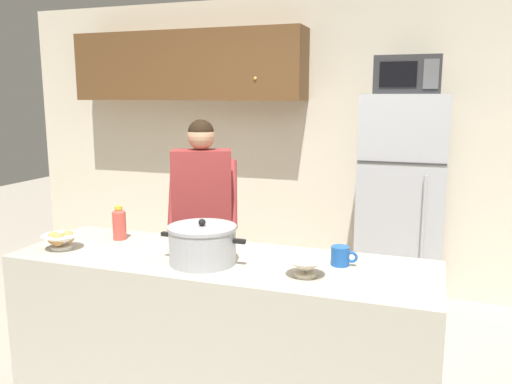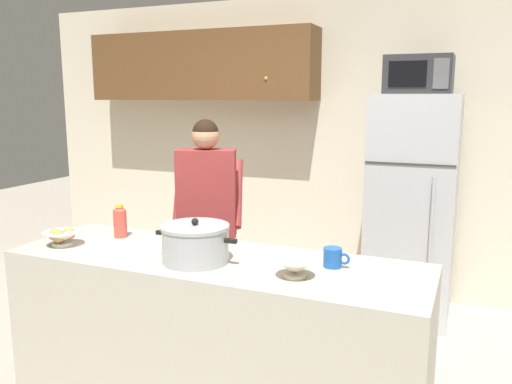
# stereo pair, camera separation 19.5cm
# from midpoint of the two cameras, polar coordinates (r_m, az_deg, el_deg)

# --- Properties ---
(back_wall_unit) EXTENTS (6.00, 0.48, 2.60)m
(back_wall_unit) POSITION_cam_midpoint_polar(r_m,az_deg,el_deg) (4.77, 6.58, 6.82)
(back_wall_unit) COLOR beige
(back_wall_unit) RESTS_ON ground
(kitchen_island) EXTENTS (2.17, 0.68, 0.92)m
(kitchen_island) POSITION_cam_midpoint_polar(r_m,az_deg,el_deg) (2.87, -2.44, -16.00)
(kitchen_island) COLOR #BCB7A8
(kitchen_island) RESTS_ON ground
(refrigerator) EXTENTS (0.64, 0.68, 1.75)m
(refrigerator) POSITION_cam_midpoint_polar(r_m,az_deg,el_deg) (4.27, 17.92, -1.70)
(refrigerator) COLOR #B7BABF
(refrigerator) RESTS_ON ground
(microwave) EXTENTS (0.48, 0.37, 0.28)m
(microwave) POSITION_cam_midpoint_polar(r_m,az_deg,el_deg) (4.16, 18.69, 12.04)
(microwave) COLOR #2D2D30
(microwave) RESTS_ON refrigerator
(person_near_pot) EXTENTS (0.58, 0.54, 1.58)m
(person_near_pot) POSITION_cam_midpoint_polar(r_m,az_deg,el_deg) (3.62, -3.85, -1.62)
(person_near_pot) COLOR #726656
(person_near_pot) RESTS_ON ground
(cooking_pot) EXTENTS (0.45, 0.34, 0.23)m
(cooking_pot) POSITION_cam_midpoint_polar(r_m,az_deg,el_deg) (2.61, -4.51, -5.64)
(cooking_pot) COLOR #ADAFB5
(cooking_pot) RESTS_ON kitchen_island
(coffee_mug) EXTENTS (0.13, 0.09, 0.10)m
(coffee_mug) POSITION_cam_midpoint_polar(r_m,az_deg,el_deg) (2.58, 10.61, -7.07)
(coffee_mug) COLOR #1E59B2
(coffee_mug) RESTS_ON kitchen_island
(bread_bowl) EXTENTS (0.21, 0.21, 0.10)m
(bread_bowl) POSITION_cam_midpoint_polar(r_m,az_deg,el_deg) (3.05, -18.76, -4.67)
(bread_bowl) COLOR white
(bread_bowl) RESTS_ON kitchen_island
(empty_bowl) EXTENTS (0.19, 0.19, 0.08)m
(empty_bowl) POSITION_cam_midpoint_polar(r_m,az_deg,el_deg) (2.42, 6.59, -8.24)
(empty_bowl) COLOR beige
(empty_bowl) RESTS_ON kitchen_island
(bottle_near_edge) EXTENTS (0.08, 0.08, 0.20)m
(bottle_near_edge) POSITION_cam_midpoint_polar(r_m,az_deg,el_deg) (3.13, -12.92, -3.13)
(bottle_near_edge) COLOR #D84C3F
(bottle_near_edge) RESTS_ON kitchen_island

